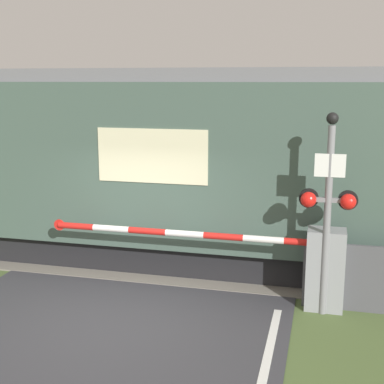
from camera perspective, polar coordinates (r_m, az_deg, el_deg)
ground_plane at (r=8.55m, az=-8.70°, el=-13.48°), size 80.00×80.00×0.00m
track_bed at (r=11.31m, az=-2.46°, el=-6.79°), size 36.00×3.20×0.13m
train at (r=10.81m, az=-1.93°, el=2.97°), size 20.21×2.79×3.85m
crossing_barrier at (r=8.90m, az=11.89°, el=-7.52°), size 5.06×0.44×1.32m
signal_post at (r=8.39m, az=14.31°, el=-1.12°), size 0.88×0.26×3.17m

